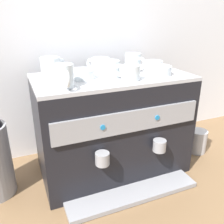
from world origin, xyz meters
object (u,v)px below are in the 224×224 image
(ceramic_cup_1, at_px, (131,72))
(ceramic_cup_3, at_px, (111,69))
(espresso_machine, at_px, (112,125))
(ceramic_cup_4, at_px, (52,67))
(ceramic_cup_2, at_px, (134,62))
(ceramic_cup_5, at_px, (64,76))
(ceramic_bowl_2, at_px, (153,64))
(ceramic_cup_0, at_px, (100,65))
(ceramic_bowl_0, at_px, (158,70))
(ceramic_bowl_1, at_px, (82,74))
(milk_pitcher, at_px, (197,141))

(ceramic_cup_1, relative_size, ceramic_cup_3, 0.94)
(espresso_machine, bearing_deg, ceramic_cup_4, 161.06)
(ceramic_cup_2, xyz_separation_m, ceramic_cup_5, (-0.36, -0.15, 0.00))
(espresso_machine, bearing_deg, ceramic_bowl_2, 17.13)
(ceramic_cup_0, distance_m, ceramic_cup_1, 0.21)
(ceramic_cup_2, distance_m, ceramic_bowl_0, 0.13)
(ceramic_cup_0, height_order, ceramic_bowl_1, ceramic_cup_0)
(ceramic_cup_3, height_order, milk_pitcher, ceramic_cup_3)
(espresso_machine, xyz_separation_m, milk_pitcher, (0.50, -0.04, -0.17))
(ceramic_cup_3, xyz_separation_m, milk_pitcher, (0.52, -0.02, -0.45))
(ceramic_cup_2, height_order, milk_pitcher, ceramic_cup_2)
(ceramic_cup_1, relative_size, ceramic_bowl_0, 0.91)
(ceramic_cup_2, relative_size, milk_pitcher, 0.89)
(espresso_machine, height_order, ceramic_cup_5, ceramic_cup_5)
(espresso_machine, height_order, ceramic_cup_0, ceramic_cup_0)
(ceramic_cup_2, distance_m, ceramic_bowl_2, 0.14)
(ceramic_cup_1, xyz_separation_m, ceramic_cup_4, (-0.28, 0.18, 0.01))
(ceramic_bowl_2, distance_m, milk_pitcher, 0.50)
(milk_pitcher, bearing_deg, ceramic_cup_0, 164.68)
(ceramic_cup_5, bearing_deg, ceramic_bowl_0, 5.91)
(ceramic_cup_3, distance_m, milk_pitcher, 0.68)
(ceramic_bowl_2, xyz_separation_m, milk_pitcher, (0.24, -0.12, -0.43))
(ceramic_cup_1, xyz_separation_m, ceramic_bowl_2, (0.22, 0.17, -0.01))
(ceramic_cup_4, xyz_separation_m, ceramic_bowl_0, (0.43, -0.14, -0.02))
(ceramic_cup_0, bearing_deg, ceramic_cup_5, -135.86)
(espresso_machine, xyz_separation_m, ceramic_cup_3, (-0.02, -0.02, 0.27))
(ceramic_bowl_0, bearing_deg, ceramic_cup_3, 170.26)
(ceramic_cup_5, relative_size, ceramic_bowl_1, 1.07)
(espresso_machine, xyz_separation_m, ceramic_cup_4, (-0.24, 0.08, 0.28))
(espresso_machine, xyz_separation_m, ceramic_cup_5, (-0.23, -0.10, 0.28))
(ceramic_bowl_1, bearing_deg, ceramic_cup_3, -12.97)
(ceramic_cup_5, relative_size, ceramic_bowl_2, 1.30)
(espresso_machine, distance_m, ceramic_bowl_1, 0.29)
(ceramic_cup_3, bearing_deg, ceramic_bowl_2, 20.73)
(ceramic_cup_0, xyz_separation_m, ceramic_bowl_2, (0.28, -0.02, -0.02))
(espresso_machine, bearing_deg, ceramic_bowl_1, 179.07)
(ceramic_bowl_2, bearing_deg, ceramic_bowl_0, -114.77)
(ceramic_cup_4, bearing_deg, ceramic_cup_5, -86.79)
(ceramic_cup_5, bearing_deg, ceramic_cup_3, 20.40)
(ceramic_cup_3, bearing_deg, ceramic_bowl_1, 167.03)
(ceramic_cup_0, height_order, ceramic_cup_3, ceramic_cup_3)
(ceramic_cup_1, distance_m, ceramic_bowl_2, 0.28)
(ceramic_cup_2, bearing_deg, ceramic_cup_4, 173.95)
(milk_pitcher, bearing_deg, espresso_machine, 175.39)
(ceramic_cup_3, distance_m, ceramic_bowl_0, 0.21)
(ceramic_cup_1, bearing_deg, ceramic_cup_3, 129.53)
(ceramic_bowl_0, bearing_deg, espresso_machine, 162.29)
(ceramic_cup_3, xyz_separation_m, ceramic_bowl_0, (0.21, -0.04, -0.02))
(ceramic_cup_3, distance_m, ceramic_cup_5, 0.23)
(ceramic_cup_5, height_order, ceramic_bowl_1, ceramic_cup_5)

